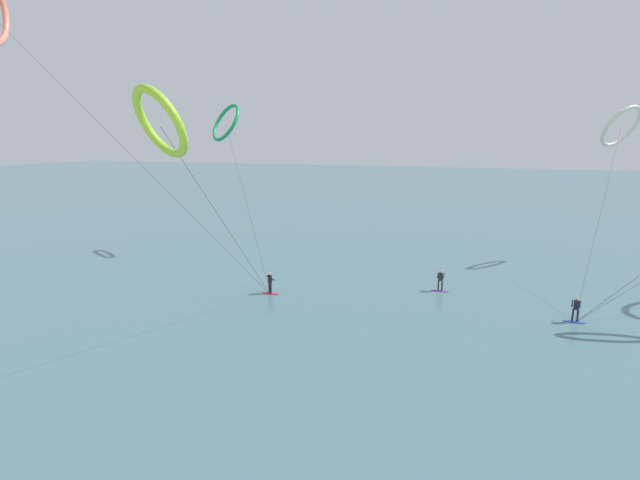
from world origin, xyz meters
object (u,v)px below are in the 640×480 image
Objects in this scene: surfer_cobalt at (576,311)px; kite_ivory at (621,127)px; kite_lime at (160,123)px; surfer_crimson at (270,284)px; kite_emerald at (226,123)px; surfer_violet at (440,282)px.

surfer_cobalt is 23.24m from kite_ivory.
kite_ivory is at bearing -100.70° from kite_lime.
kite_ivory is (26.80, 20.48, 12.12)m from surfer_crimson.
surfer_cobalt is 35.71m from kite_emerald.
surfer_violet is 9.58m from surfer_cobalt.
kite_ivory reaches higher than surfer_violet.
kite_emerald reaches higher than surfer_cobalt.
kite_emerald is at bearing 169.53° from surfer_crimson.
kite_ivory is (5.55, 19.04, 12.12)m from surfer_cobalt.
kite_lime reaches higher than surfer_crimson.
kite_ivory is at bearing -129.70° from surfer_violet.
surfer_violet is 24.39m from kite_ivory.
surfer_violet is at bearing 60.71° from surfer_crimson.
surfer_cobalt is at bearing -116.59° from kite_lime.
kite_lime reaches higher than surfer_cobalt.
surfer_violet and surfer_crimson have the same top height.
surfer_crimson is at bearing -16.93° from kite_emerald.
kite_emerald is at bearing -5.24° from surfer_cobalt.
surfer_cobalt is 0.11× the size of kite_lime.
kite_lime is at bearing 51.09° from surfer_cobalt.
kite_lime is at bearing 63.65° from surfer_violet.
surfer_violet is 24.56m from kite_lime.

